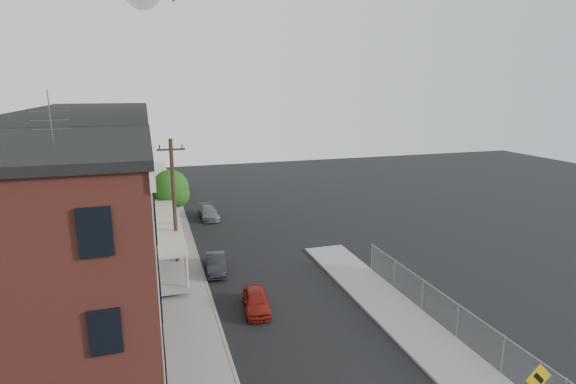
% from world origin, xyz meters
% --- Properties ---
extents(sidewalk_left, '(3.00, 62.00, 0.12)m').
position_xyz_m(sidewalk_left, '(-5.50, 24.00, 0.06)').
color(sidewalk_left, gray).
rests_on(sidewalk_left, ground).
extents(sidewalk_right, '(3.00, 26.00, 0.12)m').
position_xyz_m(sidewalk_right, '(5.50, 6.00, 0.06)').
color(sidewalk_right, gray).
rests_on(sidewalk_right, ground).
extents(curb_left, '(0.15, 62.00, 0.14)m').
position_xyz_m(curb_left, '(-4.05, 24.00, 0.07)').
color(curb_left, gray).
rests_on(curb_left, ground).
extents(curb_right, '(0.15, 26.00, 0.14)m').
position_xyz_m(curb_right, '(4.05, 6.00, 0.07)').
color(curb_right, gray).
rests_on(curb_right, ground).
extents(corner_building, '(10.31, 12.30, 12.15)m').
position_xyz_m(corner_building, '(-12.00, 7.00, 5.16)').
color(corner_building, '#3E1813').
rests_on(corner_building, ground).
extents(row_house_a, '(11.98, 7.00, 10.30)m').
position_xyz_m(row_house_a, '(-11.96, 16.50, 5.13)').
color(row_house_a, slate).
rests_on(row_house_a, ground).
extents(row_house_b, '(11.98, 7.00, 10.30)m').
position_xyz_m(row_house_b, '(-11.96, 23.50, 5.13)').
color(row_house_b, '#6C6455').
rests_on(row_house_b, ground).
extents(row_house_c, '(11.98, 7.00, 10.30)m').
position_xyz_m(row_house_c, '(-11.96, 30.50, 5.13)').
color(row_house_c, slate).
rests_on(row_house_c, ground).
extents(row_house_d, '(11.98, 7.00, 10.30)m').
position_xyz_m(row_house_d, '(-11.96, 37.50, 5.13)').
color(row_house_d, '#6C6455').
rests_on(row_house_d, ground).
extents(row_house_e, '(11.98, 7.00, 10.30)m').
position_xyz_m(row_house_e, '(-11.96, 44.50, 5.13)').
color(row_house_e, slate).
rests_on(row_house_e, ground).
extents(chainlink_fence, '(0.06, 18.06, 1.90)m').
position_xyz_m(chainlink_fence, '(7.00, 5.00, 1.00)').
color(chainlink_fence, gray).
rests_on(chainlink_fence, ground).
extents(utility_pole, '(1.80, 0.26, 9.00)m').
position_xyz_m(utility_pole, '(-5.60, 18.00, 4.67)').
color(utility_pole, black).
rests_on(utility_pole, ground).
extents(street_tree, '(3.22, 3.20, 5.20)m').
position_xyz_m(street_tree, '(-5.27, 27.92, 3.45)').
color(street_tree, black).
rests_on(street_tree, ground).
extents(car_near, '(1.81, 3.61, 1.18)m').
position_xyz_m(car_near, '(-1.80, 10.86, 0.59)').
color(car_near, maroon).
rests_on(car_near, ground).
extents(car_mid, '(1.57, 3.70, 1.19)m').
position_xyz_m(car_mid, '(-3.16, 16.88, 0.59)').
color(car_mid, black).
rests_on(car_mid, ground).
extents(car_far, '(1.78, 4.05, 1.16)m').
position_xyz_m(car_far, '(-1.96, 29.81, 0.58)').
color(car_far, slate).
rests_on(car_far, ground).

